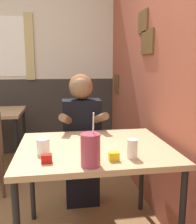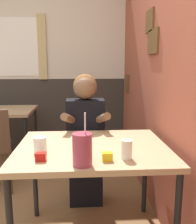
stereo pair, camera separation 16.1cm
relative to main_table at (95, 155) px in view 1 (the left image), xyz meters
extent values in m
cube|color=#9E4C38|center=(0.60, 0.91, 0.67)|extent=(0.06, 4.33, 2.70)
cube|color=brown|center=(0.56, 0.72, 1.01)|extent=(0.02, 0.24, 0.20)
cube|color=brown|center=(0.56, 0.59, 0.82)|extent=(0.02, 0.30, 0.21)
cube|color=brown|center=(0.56, 1.77, 0.36)|extent=(0.02, 0.22, 0.25)
cube|color=beige|center=(-0.59, 2.11, 1.22)|extent=(5.33, 0.06, 1.60)
cube|color=#332D28|center=(-0.59, 2.11, -0.13)|extent=(5.33, 0.06, 1.10)
cube|color=white|center=(-1.01, 2.07, 0.87)|extent=(0.65, 0.01, 0.81)
cube|color=tan|center=(-0.62, 2.06, 0.87)|extent=(0.12, 0.02, 0.91)
cube|color=tan|center=(0.00, 0.00, 0.05)|extent=(1.03, 0.82, 0.04)
cylinder|color=black|center=(0.48, -0.37, -0.33)|extent=(0.04, 0.04, 0.71)
cylinder|color=black|center=(-0.48, 0.37, -0.33)|extent=(0.04, 0.04, 0.71)
cylinder|color=black|center=(0.48, 0.37, -0.33)|extent=(0.04, 0.04, 0.71)
cylinder|color=black|center=(-0.72, 1.20, -0.33)|extent=(0.04, 0.04, 0.71)
cylinder|color=black|center=(-0.72, 1.82, -0.33)|extent=(0.04, 0.04, 0.71)
cylinder|color=#4C3323|center=(-0.89, 1.12, -0.46)|extent=(0.03, 0.03, 0.44)
cylinder|color=#4C3323|center=(-0.80, 0.77, -0.46)|extent=(0.03, 0.03, 0.44)
cube|color=black|center=(-0.04, 0.57, -0.45)|extent=(0.31, 0.20, 0.48)
cube|color=black|center=(-0.04, 0.57, 0.05)|extent=(0.34, 0.20, 0.52)
sphere|color=brown|center=(-0.04, 0.59, 0.43)|extent=(0.21, 0.21, 0.21)
sphere|color=brown|center=(-0.04, 0.57, 0.42)|extent=(0.21, 0.21, 0.21)
cylinder|color=brown|center=(-0.17, 0.43, 0.17)|extent=(0.14, 0.27, 0.15)
cylinder|color=brown|center=(0.10, 0.43, 0.17)|extent=(0.14, 0.27, 0.15)
cylinder|color=#99384C|center=(-0.07, -0.33, 0.16)|extent=(0.11, 0.11, 0.18)
cylinder|color=white|center=(-0.05, -0.33, 0.30)|extent=(0.01, 0.04, 0.14)
cylinder|color=silver|center=(-0.06, -0.22, 0.11)|extent=(0.07, 0.07, 0.09)
cylinder|color=silver|center=(-0.34, -0.10, 0.12)|extent=(0.08, 0.08, 0.10)
cylinder|color=silver|center=(0.19, -0.25, 0.12)|extent=(0.06, 0.06, 0.11)
cube|color=#B7140F|center=(-0.31, -0.25, 0.09)|extent=(0.06, 0.04, 0.05)
cube|color=yellow|center=(0.07, -0.27, 0.09)|extent=(0.06, 0.04, 0.05)
camera|label=1|loc=(-0.23, -1.63, 0.62)|focal=40.00mm
camera|label=2|loc=(-0.07, -1.65, 0.62)|focal=40.00mm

